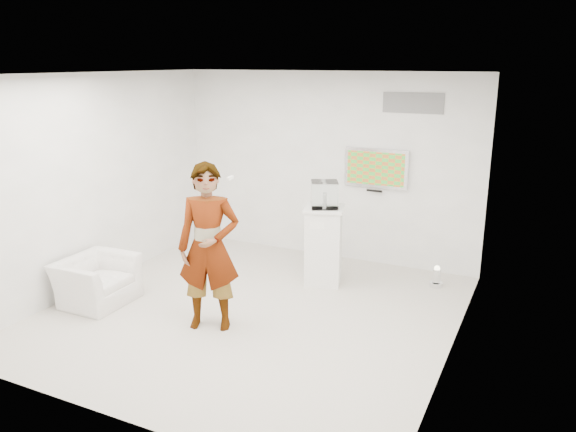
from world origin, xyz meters
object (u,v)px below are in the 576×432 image
object	(u,v)px
tv	(376,168)
person	(209,247)
pedestal	(324,245)
floor_uplight	(437,277)
armchair	(96,281)

from	to	relation	value
tv	person	size ratio (longest dim) A/B	0.49
tv	person	bearing A→B (deg)	-110.25
person	pedestal	xyz separation A→B (m)	(0.70, 1.89, -0.44)
pedestal	person	bearing A→B (deg)	-110.29
person	tv	bearing A→B (deg)	48.35
floor_uplight	person	bearing A→B (deg)	-132.31
pedestal	floor_uplight	bearing A→B (deg)	20.05
tv	floor_uplight	distance (m)	1.88
person	armchair	world-z (taller)	person
person	armchair	xyz separation A→B (m)	(-1.77, -0.07, -0.71)
armchair	floor_uplight	world-z (taller)	armchair
person	floor_uplight	distance (m)	3.43
tv	armchair	world-z (taller)	tv
tv	pedestal	xyz separation A→B (m)	(-0.41, -1.11, -0.98)
armchair	person	bearing A→B (deg)	-88.34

